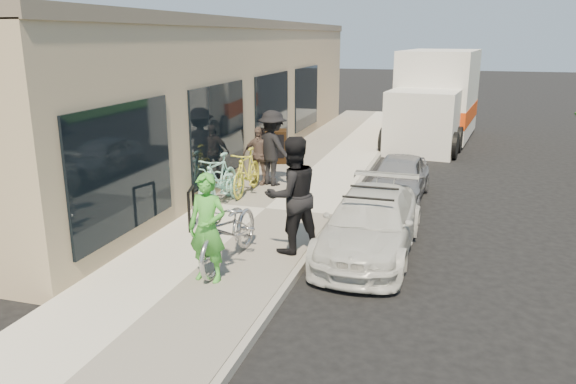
# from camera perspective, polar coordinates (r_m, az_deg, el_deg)

# --- Properties ---
(ground) EXTENTS (120.00, 120.00, 0.00)m
(ground) POSITION_cam_1_polar(r_m,az_deg,el_deg) (9.08, 3.56, -9.00)
(ground) COLOR black
(ground) RESTS_ON ground
(sidewalk) EXTENTS (3.00, 34.00, 0.15)m
(sidewalk) POSITION_cam_1_polar(r_m,az_deg,el_deg) (12.27, -2.31, -1.97)
(sidewalk) COLOR beige
(sidewalk) RESTS_ON ground
(curb) EXTENTS (0.12, 34.00, 0.13)m
(curb) POSITION_cam_1_polar(r_m,az_deg,el_deg) (11.88, 4.79, -2.66)
(curb) COLOR gray
(curb) RESTS_ON ground
(storefront) EXTENTS (3.60, 20.00, 4.22)m
(storefront) POSITION_cam_1_polar(r_m,az_deg,el_deg) (17.61, -7.16, 10.08)
(storefront) COLOR tan
(storefront) RESTS_ON ground
(bike_rack) EXTENTS (0.21, 0.56, 0.81)m
(bike_rack) POSITION_cam_1_polar(r_m,az_deg,el_deg) (11.00, -9.81, -1.20)
(bike_rack) COLOR black
(bike_rack) RESTS_ON sidewalk
(sandwich_board) EXTENTS (0.75, 0.75, 1.00)m
(sandwich_board) POSITION_cam_1_polar(r_m,az_deg,el_deg) (16.40, -1.23, 4.63)
(sandwich_board) COLOR black
(sandwich_board) RESTS_ON sidewalk
(sedan_white) EXTENTS (1.63, 3.85, 1.15)m
(sedan_white) POSITION_cam_1_polar(r_m,az_deg,el_deg) (10.08, 8.37, -3.20)
(sedan_white) COLOR silver
(sedan_white) RESTS_ON ground
(sedan_silver) EXTENTS (1.40, 3.18, 1.06)m
(sedan_silver) POSITION_cam_1_polar(r_m,az_deg,el_deg) (13.54, 11.18, 1.42)
(sedan_silver) COLOR #929397
(sedan_silver) RESTS_ON ground
(moving_truck) EXTENTS (3.16, 6.87, 3.27)m
(moving_truck) POSITION_cam_1_polar(r_m,az_deg,el_deg) (21.61, 14.76, 8.90)
(moving_truck) COLOR silver
(moving_truck) RESTS_ON ground
(tandem_bike) EXTENTS (0.77, 2.13, 1.12)m
(tandem_bike) POSITION_cam_1_polar(r_m,az_deg,el_deg) (9.21, -5.91, -3.93)
(tandem_bike) COLOR #AEAEB0
(tandem_bike) RESTS_ON sidewalk
(woman_rider) EXTENTS (0.64, 0.44, 1.68)m
(woman_rider) POSITION_cam_1_polar(r_m,az_deg,el_deg) (8.53, -8.19, -3.64)
(woman_rider) COLOR green
(woman_rider) RESTS_ON sidewalk
(man_standing) EXTENTS (1.24, 1.23, 2.02)m
(man_standing) POSITION_cam_1_polar(r_m,az_deg,el_deg) (9.54, 0.44, -0.31)
(man_standing) COLOR black
(man_standing) RESTS_ON sidewalk
(cruiser_bike_a) EXTENTS (0.65, 1.85, 1.09)m
(cruiser_bike_a) POSITION_cam_1_polar(r_m,az_deg,el_deg) (12.59, -7.10, 1.31)
(cruiser_bike_a) COLOR #93DCCE
(cruiser_bike_a) RESTS_ON sidewalk
(cruiser_bike_b) EXTENTS (0.94, 1.76, 0.88)m
(cruiser_bike_b) POSITION_cam_1_polar(r_m,az_deg,el_deg) (12.48, -6.62, 0.70)
(cruiser_bike_b) COLOR #93DCCE
(cruiser_bike_b) RESTS_ON sidewalk
(cruiser_bike_c) EXTENTS (0.52, 1.77, 1.06)m
(cruiser_bike_c) POSITION_cam_1_polar(r_m,az_deg,el_deg) (13.27, -4.20, 2.05)
(cruiser_bike_c) COLOR gold
(cruiser_bike_c) RESTS_ON sidewalk
(bystander_a) EXTENTS (1.39, 1.16, 1.87)m
(bystander_a) POSITION_cam_1_polar(r_m,az_deg,el_deg) (13.97, -1.58, 4.48)
(bystander_a) COLOR black
(bystander_a) RESTS_ON sidewalk
(bystander_b) EXTENTS (0.87, 0.40, 1.46)m
(bystander_b) POSITION_cam_1_polar(r_m,az_deg,el_deg) (14.10, -3.00, 3.72)
(bystander_b) COLOR brown
(bystander_b) RESTS_ON sidewalk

